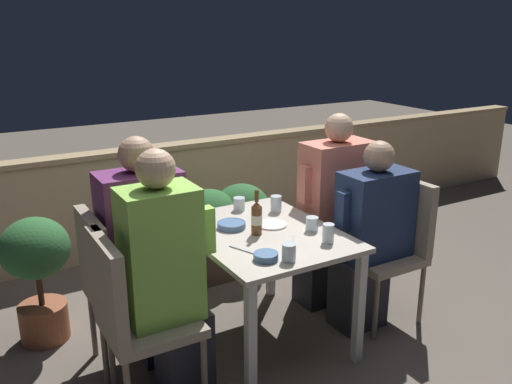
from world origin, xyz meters
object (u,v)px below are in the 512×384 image
chair_left_far (113,279)px  beer_bottle (257,218)px  chair_right_far (354,220)px  person_coral_top (332,210)px  chair_right_near (393,237)px  potted_plant (37,267)px  person_green_blouse (168,277)px  chair_left_near (129,309)px  person_purple_stripe (148,253)px  person_navy_jumper (369,236)px

chair_left_far → beer_bottle: size_ratio=3.52×
chair_right_far → person_coral_top: 0.23m
chair_right_near → potted_plant: size_ratio=1.18×
person_coral_top → potted_plant: person_coral_top is taller
person_green_blouse → chair_left_near: bearing=-180.0°
person_coral_top → beer_bottle: size_ratio=4.98×
person_coral_top → beer_bottle: bearing=-162.0°
chair_right_far → potted_plant: chair_right_far is taller
chair_left_far → person_purple_stripe: 0.23m
person_green_blouse → potted_plant: size_ratio=1.68×
chair_left_far → chair_right_far: bearing=2.0°
person_purple_stripe → potted_plant: bearing=134.2°
chair_right_near → chair_right_far: 0.38m
chair_left_near → beer_bottle: 0.88m
chair_left_near → chair_right_far: size_ratio=1.00×
chair_left_far → chair_right_near: 1.78m
person_purple_stripe → person_navy_jumper: size_ratio=1.10×
person_navy_jumper → chair_left_far: bearing=168.5°
person_green_blouse → chair_right_near: person_green_blouse is taller
chair_left_far → chair_left_near: bearing=-94.0°
person_green_blouse → person_coral_top: person_green_blouse is taller
person_navy_jumper → person_coral_top: person_coral_top is taller
chair_right_near → beer_bottle: bearing=171.8°
chair_left_near → person_navy_jumper: 1.57m
person_coral_top → potted_plant: bearing=165.7°
person_navy_jumper → beer_bottle: bearing=169.5°
person_navy_jumper → chair_right_far: person_navy_jumper is taller
chair_left_near → chair_right_near: (1.77, 0.04, 0.00)m
chair_left_near → person_purple_stripe: (0.23, 0.35, 0.11)m
beer_bottle → person_coral_top: bearing=18.0°
chair_right_near → person_navy_jumper: 0.21m
person_purple_stripe → person_navy_jumper: 1.37m
person_green_blouse → chair_left_far: bearing=116.9°
chair_left_near → person_green_blouse: (0.20, 0.00, 0.12)m
chair_right_near → beer_bottle: 1.00m
person_green_blouse → chair_right_far: bearing=15.0°
person_navy_jumper → person_coral_top: bearing=91.3°
chair_right_far → potted_plant: bearing=167.1°
person_coral_top → chair_right_near: bearing=-60.0°
chair_right_near → beer_bottle: beer_bottle is taller
chair_left_near → chair_right_far: 1.81m
chair_right_near → person_coral_top: bearing=120.0°
person_green_blouse → chair_left_far: (-0.18, 0.35, -0.12)m
chair_left_far → person_purple_stripe: (0.20, -0.00, 0.11)m
beer_bottle → potted_plant: (-1.11, 0.71, -0.33)m
person_purple_stripe → chair_right_near: bearing=-11.5°
chair_right_near → chair_right_far: (-0.01, 0.38, 0.00)m
chair_left_far → person_green_blouse: bearing=-63.1°
chair_left_near → potted_plant: 0.93m
chair_right_near → person_navy_jumper: person_navy_jumper is taller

